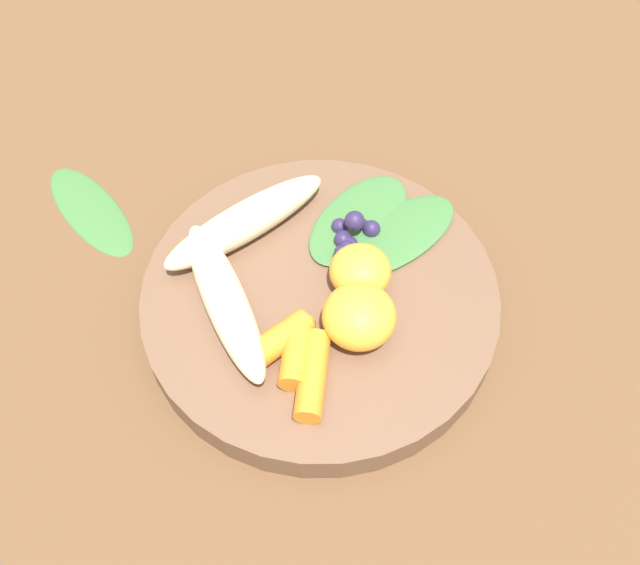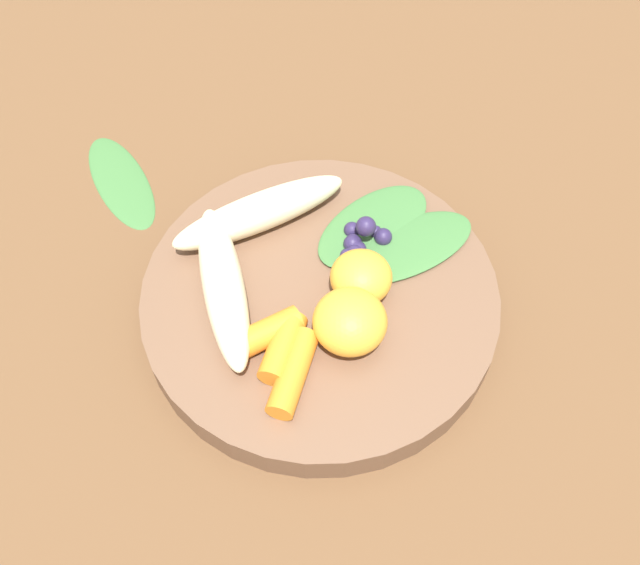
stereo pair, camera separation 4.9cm
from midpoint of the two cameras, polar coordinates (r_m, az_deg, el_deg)
ground_plane at (r=0.52m, az=2.69°, el=-2.41°), size 2.40×2.40×0.00m
bowl at (r=0.51m, az=2.75°, el=-1.65°), size 0.25×0.25×0.03m
banana_peeled_left at (r=0.49m, az=-4.91°, el=-0.43°), size 0.04×0.14×0.03m
banana_peeled_right at (r=0.52m, az=-2.17°, el=5.48°), size 0.14×0.05×0.03m
orange_segment_near at (r=0.49m, az=6.18°, el=0.21°), size 0.04×0.04×0.03m
orange_segment_far at (r=0.47m, az=5.43°, el=-3.36°), size 0.05×0.05×0.04m
carrot_front at (r=0.47m, az=-1.62°, el=-4.46°), size 0.06×0.03×0.02m
carrot_mid_left at (r=0.46m, az=0.03°, el=-5.47°), size 0.04×0.05×0.02m
carrot_mid_right at (r=0.46m, az=0.91°, el=-7.48°), size 0.05×0.06×0.02m
blueberry_pile at (r=0.52m, az=5.97°, el=3.15°), size 0.04×0.04×0.03m
kale_leaf_left at (r=0.53m, az=9.64°, el=2.65°), size 0.12×0.07×0.00m
kale_leaf_right at (r=0.53m, az=6.93°, el=4.36°), size 0.11×0.09×0.00m
kale_leaf_stray at (r=0.61m, az=-13.50°, el=7.85°), size 0.06×0.12×0.01m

